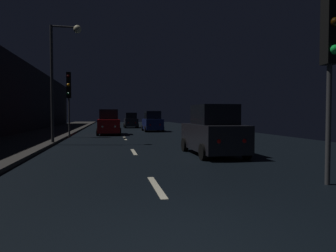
% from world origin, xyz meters
% --- Properties ---
extents(ground, '(25.00, 84.00, 0.02)m').
position_xyz_m(ground, '(0.00, 24.50, -0.01)').
color(ground, black).
extents(sidewalk_left, '(4.40, 84.00, 0.15)m').
position_xyz_m(sidewalk_left, '(-6.30, 24.50, 0.07)').
color(sidewalk_left, '#33302D').
rests_on(sidewalk_left, ground).
extents(building_facade_left, '(0.80, 63.00, 6.53)m').
position_xyz_m(building_facade_left, '(-8.90, 21.00, 3.27)').
color(building_facade_left, black).
rests_on(building_facade_left, ground).
extents(lane_centerline, '(0.16, 17.55, 0.01)m').
position_xyz_m(lane_centerline, '(0.00, 12.17, 0.01)').
color(lane_centerline, beige).
rests_on(lane_centerline, ground).
extents(traffic_light_near_right, '(0.33, 0.47, 4.79)m').
position_xyz_m(traffic_light_near_right, '(4.10, 2.44, 3.47)').
color(traffic_light_near_right, '#38383A').
rests_on(traffic_light_near_right, ground).
extents(traffic_light_far_left, '(0.31, 0.46, 4.82)m').
position_xyz_m(traffic_light_far_left, '(-4.00, 19.54, 3.49)').
color(traffic_light_far_left, '#38383A').
rests_on(traffic_light_far_left, ground).
extents(streetlamp_overhead, '(1.70, 0.44, 6.71)m').
position_xyz_m(streetlamp_overhead, '(-3.72, 13.96, 4.49)').
color(streetlamp_overhead, '#2D2D30').
rests_on(streetlamp_overhead, ground).
extents(car_approaching_headlights, '(1.96, 4.23, 2.13)m').
position_xyz_m(car_approaching_headlights, '(-1.14, 22.41, 0.97)').
color(car_approaching_headlights, maroon).
rests_on(car_approaching_headlights, ground).
extents(car_distant_taillights, '(1.79, 3.87, 1.95)m').
position_xyz_m(car_distant_taillights, '(1.64, 35.74, 0.89)').
color(car_distant_taillights, black).
rests_on(car_distant_taillights, ground).
extents(car_parked_right_far, '(1.88, 4.07, 2.05)m').
position_xyz_m(car_parked_right_far, '(3.20, 26.72, 0.94)').
color(car_parked_right_far, '#141E51').
rests_on(car_parked_right_far, ground).
extents(car_parked_right_near, '(1.93, 4.17, 2.10)m').
position_xyz_m(car_parked_right_near, '(3.20, 8.21, 0.96)').
color(car_parked_right_near, black).
rests_on(car_parked_right_near, ground).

